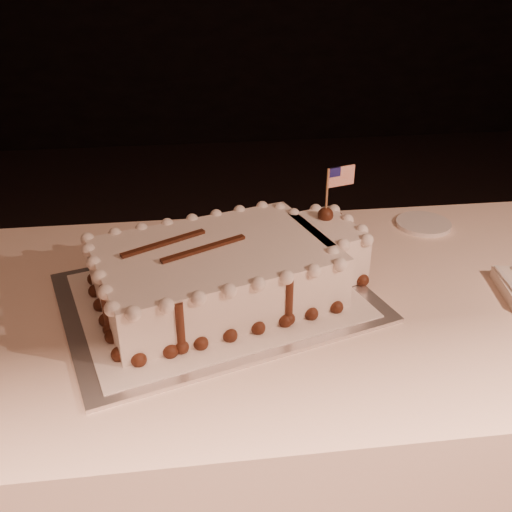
{
  "coord_description": "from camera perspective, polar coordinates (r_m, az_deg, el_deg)",
  "views": [
    {
      "loc": [
        -0.27,
        -0.35,
        1.38
      ],
      "look_at": [
        -0.15,
        0.61,
        0.84
      ],
      "focal_mm": 40.0,
      "sensor_mm": 36.0,
      "label": 1
    }
  ],
  "objects": [
    {
      "name": "doily",
      "position": [
        1.14,
        -3.99,
        -3.91
      ],
      "size": [
        0.62,
        0.53,
        0.0
      ],
      "primitive_type": "cube",
      "rotation": [
        0.0,
        0.0,
        0.3
      ],
      "color": "white",
      "rests_on": "cake_board"
    },
    {
      "name": "sheet_cake",
      "position": [
        1.13,
        -2.6,
        -1.26
      ],
      "size": [
        0.58,
        0.42,
        0.22
      ],
      "color": "white",
      "rests_on": "doily"
    },
    {
      "name": "banquet_table",
      "position": [
        1.41,
        6.41,
        -16.8
      ],
      "size": [
        2.4,
        0.8,
        0.75
      ],
      "primitive_type": "cube",
      "color": "#FFDCC5",
      "rests_on": "ground"
    },
    {
      "name": "cake_board",
      "position": [
        1.15,
        -3.98,
        -4.12
      ],
      "size": [
        0.69,
        0.59,
        0.01
      ],
      "primitive_type": "cube",
      "rotation": [
        0.0,
        0.0,
        0.3
      ],
      "color": "silver",
      "rests_on": "banquet_table"
    },
    {
      "name": "side_plate",
      "position": [
        1.5,
        16.4,
        3.1
      ],
      "size": [
        0.14,
        0.14,
        0.01
      ],
      "primitive_type": "cylinder",
      "color": "white",
      "rests_on": "banquet_table"
    }
  ]
}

